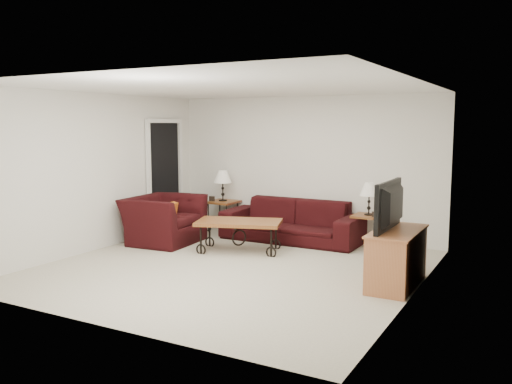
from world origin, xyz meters
TOP-DOWN VIEW (x-y plane):
  - ground at (0.00, 0.00)m, footprint 5.00×5.00m
  - wall_back at (0.00, 2.50)m, footprint 5.00×0.02m
  - wall_front at (0.00, -2.50)m, footprint 5.00×0.02m
  - wall_left at (-2.50, 0.00)m, footprint 0.02×5.00m
  - wall_right at (2.50, 0.00)m, footprint 0.02×5.00m
  - ceiling at (0.00, 0.00)m, footprint 5.00×5.00m
  - doorway at (-2.47, 1.65)m, footprint 0.08×0.94m
  - sofa at (-0.02, 2.02)m, footprint 2.41×0.94m
  - side_table_left at (-1.53, 2.20)m, footprint 0.54×0.54m
  - side_table_right at (1.28, 2.20)m, footprint 0.50×0.50m
  - lamp_left at (-1.53, 2.20)m, footprint 0.33×0.33m
  - lamp_right at (1.28, 2.20)m, footprint 0.31×0.31m
  - photo_frame_left at (-1.68, 2.05)m, footprint 0.12×0.03m
  - photo_frame_right at (1.43, 2.05)m, footprint 0.11×0.03m
  - coffee_table at (-0.42, 0.92)m, footprint 1.48×1.10m
  - armchair at (-1.88, 0.85)m, footprint 1.15×1.30m
  - throw_pillow at (-1.73, 0.80)m, footprint 0.12×0.36m
  - tv_stand at (2.23, 0.27)m, footprint 0.49×1.18m
  - television at (2.21, 0.27)m, footprint 0.14×1.05m
  - backpack at (0.92, 1.84)m, footprint 0.45×0.39m

SIDE VIEW (x-z plane):
  - ground at x=0.00m, z-range 0.00..0.00m
  - coffee_table at x=-0.42m, z-range 0.00..0.49m
  - backpack at x=0.92m, z-range 0.00..0.51m
  - side_table_right at x=1.28m, z-range 0.00..0.53m
  - side_table_left at x=-1.53m, z-range 0.00..0.57m
  - sofa at x=-0.02m, z-range 0.00..0.70m
  - tv_stand at x=2.23m, z-range 0.00..0.71m
  - armchair at x=-1.88m, z-range 0.00..0.79m
  - throw_pillow at x=-1.73m, z-range 0.34..0.70m
  - photo_frame_right at x=1.43m, z-range 0.53..0.62m
  - photo_frame_left at x=-1.68m, z-range 0.57..0.67m
  - lamp_right at x=1.28m, z-range 0.53..1.06m
  - lamp_left at x=-1.53m, z-range 0.57..1.15m
  - television at x=2.21m, z-range 0.71..1.31m
  - doorway at x=-2.47m, z-range 0.00..2.04m
  - wall_back at x=0.00m, z-range 0.00..2.50m
  - wall_front at x=0.00m, z-range 0.00..2.50m
  - wall_left at x=-2.50m, z-range 0.00..2.50m
  - wall_right at x=2.50m, z-range 0.00..2.50m
  - ceiling at x=0.00m, z-range 2.50..2.50m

